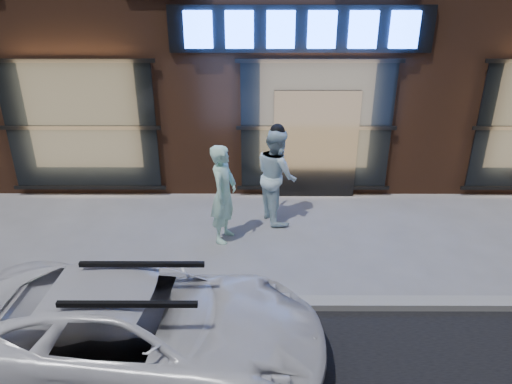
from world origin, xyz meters
TOP-DOWN VIEW (x-y plane):
  - ground at (0.00, 0.00)m, footprint 90.00×90.00m
  - curb at (0.00, 0.00)m, footprint 60.00×0.25m
  - man_bowtie at (-1.87, 2.04)m, footprint 0.64×0.80m
  - man_cap at (-0.87, 2.85)m, footprint 1.01×1.14m
  - white_suv at (-2.73, -1.26)m, footprint 4.84×2.47m

SIDE VIEW (x-z plane):
  - ground at x=0.00m, z-range 0.00..0.00m
  - curb at x=0.00m, z-range 0.00..0.12m
  - white_suv at x=-2.73m, z-range 0.00..1.31m
  - man_bowtie at x=-1.87m, z-range 0.00..1.90m
  - man_cap at x=-0.87m, z-range 0.00..1.93m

